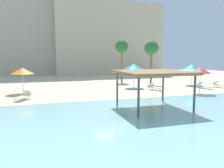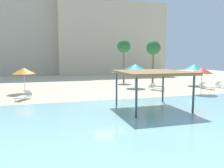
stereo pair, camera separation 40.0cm
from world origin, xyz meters
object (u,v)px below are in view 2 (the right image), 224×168
beach_umbrella_orange_0 (24,71)px  palm_tree_1 (124,47)px  shade_pavilion (152,73)px  beach_umbrella_teal_1 (194,67)px  lounge_chair_3 (156,87)px  palm_tree_0 (153,49)px  lounge_chair_0 (206,86)px  beach_umbrella_red_3 (202,71)px  beach_umbrella_teal_2 (135,66)px  lounge_chair_4 (24,96)px  lounge_chair_2 (223,85)px

beach_umbrella_orange_0 → palm_tree_1: bearing=28.5°
shade_pavilion → beach_umbrella_teal_1: bearing=43.4°
lounge_chair_3 → palm_tree_0: bearing=135.8°
palm_tree_0 → lounge_chair_0: bearing=-58.4°
beach_umbrella_teal_1 → palm_tree_1: 10.10m
beach_umbrella_orange_0 → beach_umbrella_red_3: bearing=-18.0°
palm_tree_1 → beach_umbrella_orange_0: bearing=-151.5°
beach_umbrella_teal_2 → lounge_chair_4: size_ratio=1.43×
beach_umbrella_red_3 → lounge_chair_3: size_ratio=1.29×
beach_umbrella_red_3 → lounge_chair_4: bearing=174.4°
shade_pavilion → lounge_chair_3: bearing=60.7°
shade_pavilion → palm_tree_0: size_ratio=0.79×
beach_umbrella_teal_2 → palm_tree_0: size_ratio=0.48×
beach_umbrella_teal_2 → lounge_chair_0: 8.36m
beach_umbrella_teal_2 → palm_tree_1: size_ratio=0.46×
lounge_chair_3 → palm_tree_0: palm_tree_0 is taller
beach_umbrella_teal_2 → lounge_chair_0: (7.33, -3.39, -2.15)m
lounge_chair_2 → lounge_chair_3: size_ratio=1.00×
beach_umbrella_orange_0 → beach_umbrella_teal_1: bearing=1.7°
beach_umbrella_teal_1 → beach_umbrella_teal_2: bearing=179.0°
beach_umbrella_teal_2 → palm_tree_1: bearing=83.2°
beach_umbrella_teal_2 → lounge_chair_0: bearing=-24.8°
beach_umbrella_teal_1 → beach_umbrella_teal_2: (-8.07, 0.14, 0.12)m
palm_tree_0 → palm_tree_1: (-2.88, 3.67, 0.31)m
lounge_chair_3 → palm_tree_1: size_ratio=0.33×
beach_umbrella_orange_0 → palm_tree_0: bearing=12.1°
beach_umbrella_orange_0 → lounge_chair_4: 4.28m
palm_tree_1 → lounge_chair_2: bearing=-47.3°
beach_umbrella_teal_2 → lounge_chair_4: bearing=-159.0°
beach_umbrella_orange_0 → lounge_chair_2: 22.11m
beach_umbrella_teal_2 → lounge_chair_2: 10.43m
lounge_chair_0 → beach_umbrella_teal_1: bearing=155.4°
beach_umbrella_red_3 → shade_pavilion: bearing=-149.0°
beach_umbrella_teal_1 → beach_umbrella_orange_0: bearing=-178.3°
lounge_chair_2 → lounge_chair_3: same height
beach_umbrella_teal_1 → palm_tree_1: size_ratio=0.44×
shade_pavilion → lounge_chair_2: (12.76, 7.39, -2.14)m
lounge_chair_3 → palm_tree_1: (-0.60, 9.07, 4.68)m
lounge_chair_0 → beach_umbrella_orange_0: bearing=-109.6°
beach_umbrella_teal_1 → palm_tree_0: palm_tree_0 is taller
beach_umbrella_orange_0 → beach_umbrella_teal_2: beach_umbrella_teal_2 is taller
beach_umbrella_orange_0 → lounge_chair_2: beach_umbrella_orange_0 is taller
beach_umbrella_teal_1 → lounge_chair_2: beach_umbrella_teal_1 is taller
beach_umbrella_teal_1 → lounge_chair_3: (-6.72, -2.63, -2.03)m
lounge_chair_4 → palm_tree_1: 17.34m
beach_umbrella_teal_1 → palm_tree_1: bearing=138.7°
lounge_chair_4 → palm_tree_0: 17.68m
beach_umbrella_red_3 → lounge_chair_3: 5.01m
beach_umbrella_teal_2 → lounge_chair_4: (-11.92, -4.58, -2.15)m
beach_umbrella_orange_0 → lounge_chair_3: beach_umbrella_orange_0 is taller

